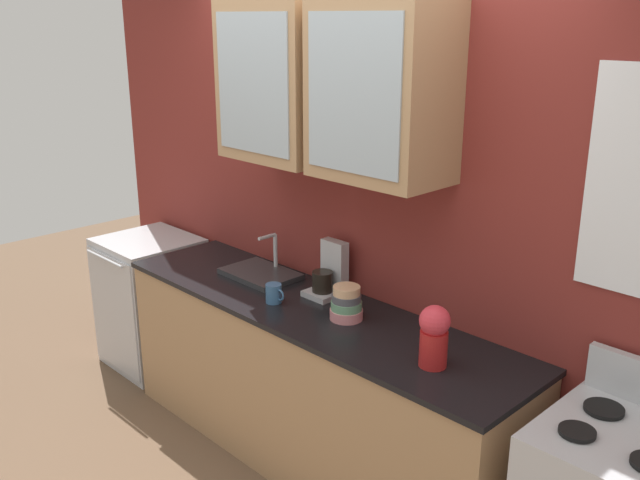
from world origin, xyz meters
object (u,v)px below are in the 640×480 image
(cup_near_sink, at_px, (274,293))
(sink_faucet, at_px, (261,273))
(dishwasher, at_px, (152,301))
(vase, at_px, (434,335))
(coffee_maker, at_px, (329,275))
(bowl_stack, at_px, (346,304))

(cup_near_sink, bearing_deg, sink_faucet, 150.24)
(sink_faucet, xyz_separation_m, dishwasher, (-1.06, -0.10, -0.47))
(sink_faucet, relative_size, cup_near_sink, 3.52)
(vase, height_order, coffee_maker, coffee_maker)
(sink_faucet, height_order, coffee_maker, coffee_maker)
(dishwasher, bearing_deg, coffee_maker, 7.18)
(vase, relative_size, dishwasher, 0.31)
(vase, relative_size, coffee_maker, 0.95)
(coffee_maker, bearing_deg, cup_near_sink, -112.62)
(vase, bearing_deg, dishwasher, 178.59)
(sink_faucet, xyz_separation_m, bowl_stack, (0.74, -0.08, 0.06))
(bowl_stack, distance_m, vase, 0.60)
(bowl_stack, xyz_separation_m, cup_near_sink, (-0.40, -0.12, -0.03))
(cup_near_sink, height_order, dishwasher, cup_near_sink)
(dishwasher, distance_m, coffee_maker, 1.63)
(dishwasher, xyz_separation_m, coffee_maker, (1.52, 0.19, 0.56))
(sink_faucet, bearing_deg, coffee_maker, 10.87)
(cup_near_sink, distance_m, coffee_maker, 0.31)
(sink_faucet, bearing_deg, dishwasher, -174.44)
(cup_near_sink, xyz_separation_m, dishwasher, (-1.41, 0.09, -0.50))
(bowl_stack, bearing_deg, sink_faucet, 174.19)
(sink_faucet, relative_size, bowl_stack, 2.52)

